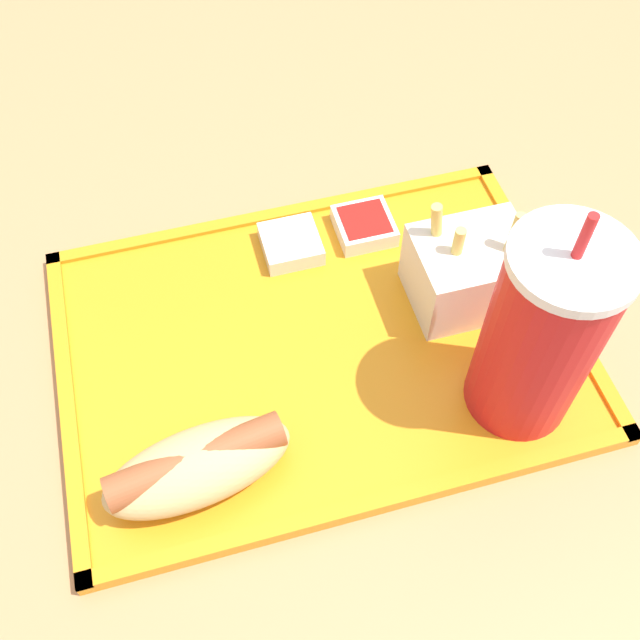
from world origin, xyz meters
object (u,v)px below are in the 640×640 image
(hot_dog_far, at_px, (198,466))
(fries_carton, at_px, (469,271))
(soda_cup, at_px, (541,335))
(sauce_cup_ketchup, at_px, (364,225))
(sauce_cup_mayo, at_px, (291,243))

(hot_dog_far, relative_size, fries_carton, 1.45)
(soda_cup, xyz_separation_m, hot_dog_far, (0.25, 0.00, -0.06))
(sauce_cup_ketchup, bearing_deg, soda_cup, 108.16)
(hot_dog_far, relative_size, sauce_cup_ketchup, 2.89)
(soda_cup, height_order, fries_carton, soda_cup)
(soda_cup, distance_m, hot_dog_far, 0.26)
(sauce_cup_ketchup, bearing_deg, fries_carton, 123.65)
(sauce_cup_mayo, height_order, sauce_cup_ketchup, same)
(hot_dog_far, xyz_separation_m, fries_carton, (-0.25, -0.11, 0.01))
(fries_carton, distance_m, sauce_cup_mayo, 0.16)
(fries_carton, xyz_separation_m, sauce_cup_ketchup, (0.06, -0.09, -0.02))
(hot_dog_far, distance_m, sauce_cup_ketchup, 0.27)
(soda_cup, bearing_deg, fries_carton, -88.25)
(hot_dog_far, bearing_deg, sauce_cup_ketchup, -133.24)
(hot_dog_far, distance_m, sauce_cup_mayo, 0.23)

